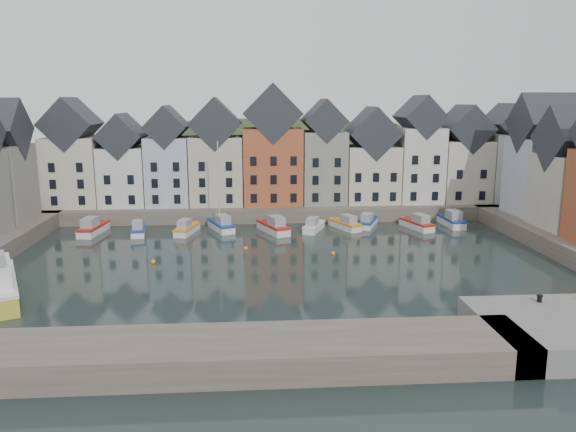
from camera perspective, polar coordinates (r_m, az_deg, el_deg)
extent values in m
plane|color=black|center=(59.10, -0.43, -5.38)|extent=(260.00, 260.00, 0.00)
cube|color=#50483D|center=(88.00, -1.68, 0.97)|extent=(90.00, 16.00, 2.00)
cube|color=#50483D|center=(38.61, -13.66, -13.69)|extent=(50.00, 6.00, 2.00)
ellipsoid|color=#22341A|center=(117.87, -2.16, -5.78)|extent=(153.60, 70.40, 64.00)
sphere|color=black|center=(108.17, -9.63, 6.93)|extent=(5.77, 5.77, 5.77)
sphere|color=black|center=(120.89, 9.62, 7.14)|extent=(5.27, 5.27, 5.27)
sphere|color=black|center=(116.50, 13.72, 6.69)|extent=(5.07, 5.07, 5.07)
sphere|color=black|center=(113.40, 5.03, 6.81)|extent=(5.01, 5.01, 5.01)
sphere|color=black|center=(118.53, -20.88, 5.70)|extent=(3.94, 3.94, 3.94)
sphere|color=black|center=(121.28, 11.28, 7.06)|extent=(5.21, 5.21, 5.21)
sphere|color=black|center=(115.52, -1.31, 7.19)|extent=(5.45, 5.45, 5.45)
sphere|color=black|center=(113.04, 17.52, 5.99)|extent=(4.49, 4.49, 4.49)
cube|color=beige|center=(88.79, -20.86, 4.25)|extent=(7.67, 8.00, 10.07)
cube|color=black|center=(88.26, -21.18, 8.71)|extent=(7.67, 8.16, 7.67)
cube|color=silver|center=(87.07, -16.23, 3.93)|extent=(6.56, 8.00, 8.61)
cube|color=black|center=(86.52, -16.45, 7.82)|extent=(6.56, 8.16, 6.56)
cube|color=#AAB3BC|center=(85.84, -11.98, 4.51)|extent=(6.20, 8.00, 10.02)
cube|color=black|center=(85.30, -12.17, 8.88)|extent=(6.20, 8.16, 6.20)
cube|color=#B3AB98|center=(85.15, -7.23, 4.64)|extent=(7.70, 8.00, 10.08)
cube|color=black|center=(84.59, -7.35, 9.31)|extent=(7.70, 8.16, 7.70)
cube|color=#A14E2E|center=(85.03, -1.60, 5.12)|extent=(8.69, 8.00, 11.28)
cube|color=black|center=(84.50, -1.63, 10.38)|extent=(8.69, 8.16, 8.69)
cube|color=gray|center=(85.73, 3.58, 4.99)|extent=(6.43, 8.00, 10.78)
cube|color=black|center=(85.21, 3.64, 9.66)|extent=(6.43, 8.16, 6.43)
cube|color=beige|center=(87.13, 8.34, 4.26)|extent=(7.88, 8.00, 8.56)
cube|color=black|center=(86.56, 8.47, 8.35)|extent=(7.88, 8.16, 7.88)
cube|color=beige|center=(88.83, 13.02, 5.11)|extent=(6.50, 8.00, 11.27)
cube|color=black|center=(88.34, 13.24, 9.78)|extent=(6.50, 8.16, 6.50)
cube|color=beige|center=(91.24, 17.22, 4.43)|extent=(7.23, 8.00, 9.32)
cube|color=black|center=(90.71, 17.46, 8.48)|extent=(7.23, 8.16, 7.23)
cube|color=silver|center=(93.88, 21.15, 4.67)|extent=(6.18, 8.00, 10.32)
cube|color=black|center=(93.39, 21.45, 8.74)|extent=(6.18, 8.16, 6.18)
cube|color=#AAB3BC|center=(83.35, 24.36, 3.65)|extent=(7.47, 8.00, 10.38)
cube|color=black|center=(82.78, 24.78, 8.56)|extent=(7.62, 8.00, 8.00)
cube|color=#B3AB98|center=(76.57, 27.12, 2.21)|extent=(8.14, 8.00, 8.89)
sphere|color=orange|center=(66.65, -4.31, -3.30)|extent=(0.50, 0.50, 0.50)
sphere|color=orange|center=(64.46, 4.62, -3.82)|extent=(0.50, 0.50, 0.50)
sphere|color=orange|center=(62.70, -13.53, -4.56)|extent=(0.50, 0.50, 0.50)
cube|color=silver|center=(78.72, -19.15, -1.42)|extent=(2.81, 6.78, 1.21)
cube|color=#A91D18|center=(78.58, -19.18, -0.95)|extent=(2.93, 6.92, 0.27)
cube|color=gray|center=(77.56, -19.49, -0.63)|extent=(1.86, 2.81, 1.31)
cube|color=silver|center=(76.66, -14.98, -1.55)|extent=(2.46, 5.70, 1.01)
cube|color=navy|center=(76.54, -15.00, -1.15)|extent=(2.57, 5.83, 0.23)
cube|color=gray|center=(75.61, -15.04, -0.88)|extent=(1.60, 2.38, 1.10)
cube|color=silver|center=(75.71, -10.21, -1.49)|extent=(3.05, 5.95, 1.05)
cube|color=orange|center=(75.59, -10.22, -1.07)|extent=(3.17, 6.08, 0.24)
cube|color=gray|center=(74.68, -10.46, -0.78)|extent=(1.85, 2.54, 1.14)
cube|color=silver|center=(76.88, -6.82, -1.16)|extent=(4.01, 6.53, 1.15)
cube|color=navy|center=(76.75, -6.83, -0.70)|extent=(4.16, 6.69, 0.26)
cube|color=gray|center=(75.74, -6.62, -0.38)|extent=(2.27, 2.87, 1.26)
cylinder|color=silver|center=(76.39, -7.08, 3.26)|extent=(0.15, 0.15, 11.51)
cube|color=silver|center=(75.14, -1.52, -1.36)|extent=(4.33, 6.86, 1.21)
cube|color=#A91D18|center=(75.00, -1.52, -0.87)|extent=(4.48, 7.03, 0.28)
cube|color=gray|center=(73.98, -1.20, -0.52)|extent=(2.43, 3.03, 1.32)
cube|color=silver|center=(76.04, 2.65, -1.27)|extent=(3.56, 5.74, 1.01)
cube|color=silver|center=(75.91, 2.65, -0.86)|extent=(3.69, 5.88, 0.23)
cube|color=gray|center=(75.01, 2.49, -0.58)|extent=(2.01, 2.53, 1.10)
cube|color=silver|center=(77.59, 5.79, -1.04)|extent=(3.97, 5.92, 1.05)
cube|color=orange|center=(77.47, 5.79, -0.63)|extent=(4.11, 6.06, 0.24)
cube|color=gray|center=(76.66, 6.17, -0.33)|extent=(2.18, 2.64, 1.15)
cube|color=silver|center=(79.30, 8.11, -0.83)|extent=(3.76, 5.85, 1.03)
cube|color=navy|center=(79.18, 8.13, -0.43)|extent=(3.89, 5.99, 0.23)
cube|color=gray|center=(78.25, 8.02, -0.15)|extent=(2.09, 2.59, 1.13)
cube|color=silver|center=(79.26, 12.92, -1.00)|extent=(3.50, 6.31, 1.11)
cube|color=#A91D18|center=(79.13, 12.94, -0.57)|extent=(3.63, 6.46, 0.25)
cube|color=gray|center=(78.27, 13.33, -0.27)|extent=(2.06, 2.72, 1.21)
cube|color=silver|center=(82.50, 16.17, -0.65)|extent=(2.22, 6.60, 1.20)
cube|color=navy|center=(82.37, 16.20, -0.21)|extent=(2.33, 6.74, 0.27)
cube|color=gray|center=(81.35, 16.49, 0.10)|extent=(1.63, 2.67, 1.31)
cylinder|color=black|center=(48.01, 24.19, -7.69)|extent=(0.36, 0.36, 0.50)
cylinder|color=black|center=(47.93, 24.21, -7.39)|extent=(0.48, 0.48, 0.08)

